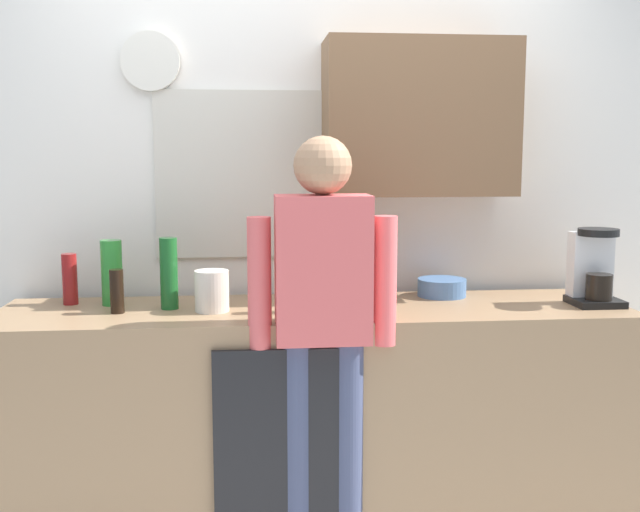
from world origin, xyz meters
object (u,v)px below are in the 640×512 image
at_px(bottle_olive_oil, 305,282).
at_px(bottle_clear_soda, 112,273).
at_px(cup_yellow_cup, 347,291).
at_px(coffee_maker, 594,270).
at_px(mixing_bowl, 442,287).
at_px(storage_canister, 212,291).
at_px(bottle_red_vinegar, 70,279).
at_px(bottle_dark_sauce, 117,291).
at_px(bottle_green_wine, 169,273).
at_px(person_at_sink, 323,308).

bearing_deg(bottle_olive_oil, bottle_clear_soda, 164.39).
bearing_deg(cup_yellow_cup, coffee_maker, -10.25).
bearing_deg(mixing_bowl, storage_canister, -167.37).
height_order(bottle_red_vinegar, bottle_dark_sauce, bottle_red_vinegar).
distance_m(coffee_maker, cup_yellow_cup, 1.07).
distance_m(bottle_clear_soda, cup_yellow_cup, 1.02).
bearing_deg(storage_canister, bottle_green_wine, 159.39).
xyz_separation_m(bottle_olive_oil, cup_yellow_cup, (0.21, 0.23, -0.08)).
bearing_deg(person_at_sink, storage_canister, 143.40).
height_order(bottle_clear_soda, bottle_dark_sauce, bottle_clear_soda).
relative_size(coffee_maker, cup_yellow_cup, 3.88).
bearing_deg(bottle_clear_soda, bottle_green_wine, -22.98).
bearing_deg(storage_canister, coffee_maker, -0.25).
relative_size(bottle_olive_oil, mixing_bowl, 1.14).
bearing_deg(storage_canister, bottle_clear_soda, 158.00).
xyz_separation_m(coffee_maker, bottle_dark_sauce, (-2.01, 0.01, -0.06)).
bearing_deg(cup_yellow_cup, bottle_green_wine, -171.54).
xyz_separation_m(bottle_olive_oil, storage_canister, (-0.38, 0.05, -0.04)).
height_order(bottle_clear_soda, bottle_red_vinegar, bottle_clear_soda).
xyz_separation_m(coffee_maker, bottle_olive_oil, (-1.25, -0.05, -0.02)).
distance_m(bottle_green_wine, bottle_clear_soda, 0.27).
relative_size(bottle_red_vinegar, bottle_dark_sauce, 1.22).
xyz_separation_m(coffee_maker, cup_yellow_cup, (-1.04, 0.19, -0.10)).
bearing_deg(bottle_green_wine, mixing_bowl, 7.68).
bearing_deg(cup_yellow_cup, mixing_bowl, 6.33).
bearing_deg(bottle_clear_soda, coffee_maker, -5.03).
bearing_deg(bottle_red_vinegar, bottle_green_wine, -17.51).
bearing_deg(bottle_olive_oil, bottle_red_vinegar, 165.50).
distance_m(bottle_dark_sauce, cup_yellow_cup, 0.99).
bearing_deg(bottle_olive_oil, person_at_sink, -76.31).
xyz_separation_m(bottle_clear_soda, storage_canister, (0.43, -0.17, -0.06)).
bearing_deg(bottle_red_vinegar, coffee_maker, -5.39).
distance_m(bottle_olive_oil, cup_yellow_cup, 0.32).
distance_m(bottle_clear_soda, bottle_olive_oil, 0.84).
height_order(bottle_dark_sauce, storage_canister, bottle_dark_sauce).
distance_m(bottle_red_vinegar, bottle_dark_sauce, 0.31).
relative_size(bottle_dark_sauce, person_at_sink, 0.11).
distance_m(bottle_green_wine, storage_canister, 0.20).
height_order(bottle_olive_oil, storage_canister, bottle_olive_oil).
xyz_separation_m(coffee_maker, storage_canister, (-1.63, 0.01, -0.06)).
relative_size(bottle_clear_soda, person_at_sink, 0.17).
relative_size(mixing_bowl, storage_canister, 1.29).
xyz_separation_m(coffee_maker, mixing_bowl, (-0.60, 0.24, -0.11)).
xyz_separation_m(bottle_green_wine, storage_canister, (0.18, -0.07, -0.06)).
distance_m(bottle_olive_oil, mixing_bowl, 0.71).
xyz_separation_m(cup_yellow_cup, mixing_bowl, (0.44, 0.05, -0.00)).
height_order(coffee_maker, person_at_sink, person_at_sink).
bearing_deg(bottle_green_wine, cup_yellow_cup, 8.46).
distance_m(mixing_bowl, storage_canister, 1.05).
xyz_separation_m(storage_canister, person_at_sink, (0.43, -0.27, -0.03)).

